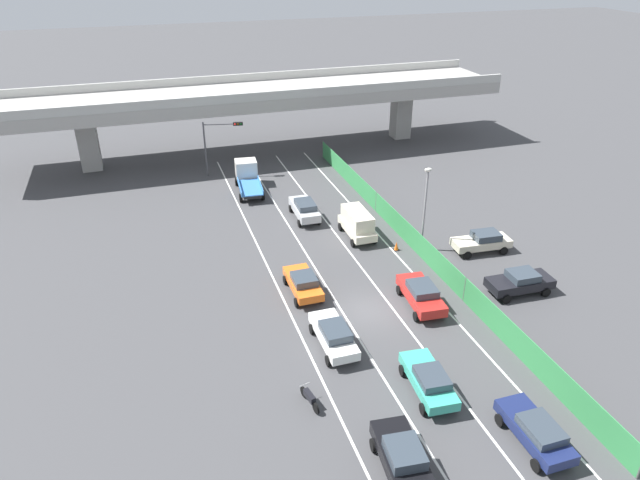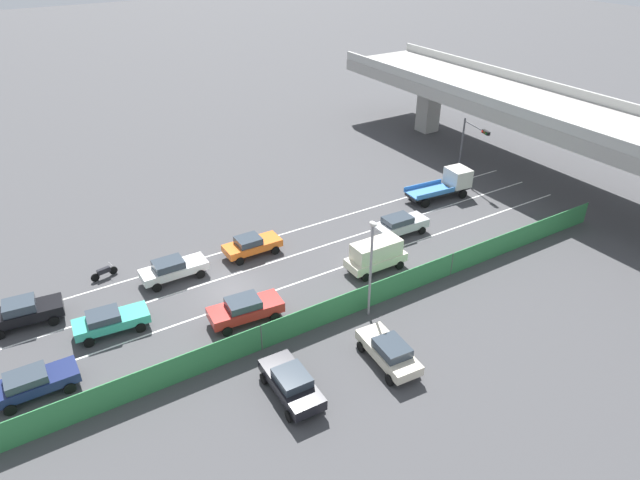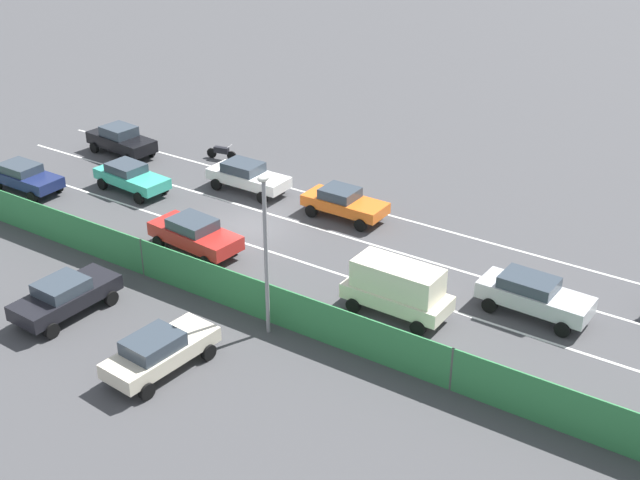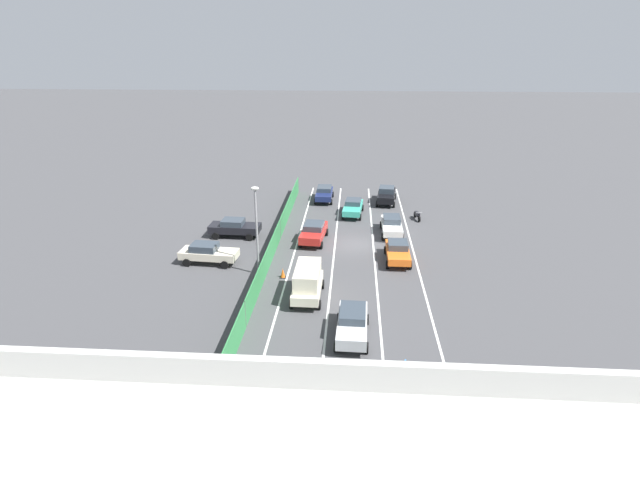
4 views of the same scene
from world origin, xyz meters
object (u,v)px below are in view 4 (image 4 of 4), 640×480
Objects in this scene: motorcycle at (417,215)px; parked_sedan_dark at (234,227)px; car_sedan_navy at (324,193)px; street_lamp at (256,222)px; car_sedan_red at (314,231)px; car_hatchback_white at (392,225)px; parked_sedan_cream at (208,253)px; traffic_cone at (283,273)px; car_sedan_silver at (352,323)px; flatbed_truck_blue at (429,418)px; car_taxi_orange at (398,251)px; car_sedan_black at (386,194)px; car_taxi_teal at (353,207)px; car_van_cream at (307,281)px; traffic_light at (512,442)px.

parked_sedan_dark reaches higher than motorcycle.
car_sedan_navy is 19.96m from street_lamp.
car_sedan_red reaches higher than car_hatchback_white.
car_sedan_red is 1.04× the size of parked_sedan_cream.
parked_sedan_cream is 6.34× the size of traffic_cone.
car_sedan_silver is 8.95m from flatbed_truck_blue.
car_sedan_navy is 0.69× the size of flatbed_truck_blue.
car_hatchback_white is 2.40× the size of motorcycle.
motorcycle is at bearing -95.55° from flatbed_truck_blue.
car_taxi_orange is 0.64× the size of street_lamp.
car_sedan_black is at bearing -89.95° from car_taxi_orange.
parked_sedan_cream is at bearing 33.53° from car_sedan_red.
flatbed_truck_blue is (0.21, 19.71, 0.43)m from car_taxi_orange.
flatbed_truck_blue is at bearing 117.91° from traffic_cone.
car_sedan_silver is at bearing 72.86° from car_taxi_orange.
car_sedan_silver is 17.88m from car_hatchback_white.
car_taxi_teal is 15.89m from traffic_cone.
car_hatchback_white is 13.08m from traffic_cone.
car_van_cream is 0.97× the size of parked_sedan_cream.
flatbed_truck_blue is at bearing 128.85° from parked_sedan_cream.
car_sedan_red is 2.48× the size of motorcycle.
motorcycle is (-9.70, -6.45, -0.45)m from car_sedan_red.
flatbed_truck_blue is at bearing 106.07° from car_sedan_red.
car_taxi_teal is 16.47m from street_lamp.
parked_sedan_dark is at bearing -60.06° from flatbed_truck_blue.
traffic_cone is at bearing 50.72° from motorcycle.
car_van_cream is (6.51, 12.88, 0.40)m from car_hatchback_white.
car_taxi_teal is 35.83m from traffic_light.
car_hatchback_white is 1.04× the size of car_van_cream.
parked_sedan_cream reaches higher than car_sedan_navy.
car_sedan_silver is 1.07× the size of car_taxi_orange.
car_sedan_silver is 27.74m from car_sedan_navy.
car_taxi_teal is 1.03× the size of car_van_cream.
parked_sedan_dark is at bearing -17.69° from car_taxi_orange.
street_lamp is at bearing -57.85° from flatbed_truck_blue.
car_sedan_navy is 0.64× the size of street_lamp.
car_sedan_navy is 5.74m from car_taxi_teal.
traffic_light is at bearing 126.52° from parked_sedan_cream.
car_van_cream is 0.72× the size of flatbed_truck_blue.
parked_sedan_cream is at bearing -41.16° from car_sedan_silver.
car_sedan_red reaches higher than parked_sedan_cream.
motorcycle is at bearing -118.64° from car_van_cream.
car_taxi_teal is at bearing -81.41° from traffic_light.
car_taxi_orange is 11.93m from car_taxi_teal.
car_sedan_red is 1.05× the size of parked_sedan_dark.
street_lamp reaches higher than car_sedan_silver.
car_van_cream is (6.58, 6.74, 0.43)m from car_taxi_orange.
car_taxi_orange is 0.94× the size of parked_sedan_cream.
parked_sedan_cream reaches higher than car_hatchback_white.
car_hatchback_white is 6.36× the size of traffic_cone.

